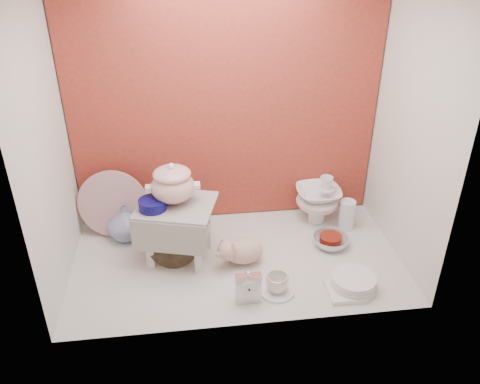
% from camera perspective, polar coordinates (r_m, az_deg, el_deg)
% --- Properties ---
extents(ground, '(1.80, 1.80, 0.00)m').
position_cam_1_polar(ground, '(2.76, -0.36, -7.83)').
color(ground, silver).
rests_on(ground, ground).
extents(niche_shell, '(1.86, 1.03, 1.53)m').
position_cam_1_polar(niche_shell, '(2.49, -0.95, 12.08)').
color(niche_shell, '#A23B28').
rests_on(niche_shell, ground).
extents(step_stool, '(0.47, 0.44, 0.34)m').
position_cam_1_polar(step_stool, '(2.71, -7.20, -4.51)').
color(step_stool, silver).
rests_on(step_stool, ground).
extents(soup_tureen, '(0.32, 0.32, 0.23)m').
position_cam_1_polar(soup_tureen, '(2.59, -7.83, 1.06)').
color(soup_tureen, white).
rests_on(soup_tureen, step_stool).
extents(cobalt_bowl, '(0.18, 0.18, 0.05)m').
position_cam_1_polar(cobalt_bowl, '(2.59, -10.11, -1.43)').
color(cobalt_bowl, '#0C0B52').
rests_on(cobalt_bowl, step_stool).
extents(floral_platter, '(0.42, 0.13, 0.41)m').
position_cam_1_polar(floral_platter, '(2.96, -14.52, -1.38)').
color(floral_platter, silver).
rests_on(floral_platter, ground).
extents(blue_white_vase, '(0.24, 0.24, 0.22)m').
position_cam_1_polar(blue_white_vase, '(2.95, -13.19, -3.46)').
color(blue_white_vase, silver).
rests_on(blue_white_vase, ground).
extents(lacquer_tray, '(0.28, 0.09, 0.28)m').
position_cam_1_polar(lacquer_tray, '(2.67, -7.77, -6.03)').
color(lacquer_tray, black).
rests_on(lacquer_tray, ground).
extents(mantel_clock, '(0.13, 0.05, 0.19)m').
position_cam_1_polar(mantel_clock, '(2.44, 0.95, -10.94)').
color(mantel_clock, silver).
rests_on(mantel_clock, ground).
extents(plush_pig, '(0.27, 0.19, 0.16)m').
position_cam_1_polar(plush_pig, '(2.69, 0.41, -6.79)').
color(plush_pig, tan).
rests_on(plush_pig, ground).
extents(teacup_saucer, '(0.21, 0.21, 0.01)m').
position_cam_1_polar(teacup_saucer, '(2.56, 4.29, -11.38)').
color(teacup_saucer, white).
rests_on(teacup_saucer, ground).
extents(gold_rim_teacup, '(0.13, 0.13, 0.09)m').
position_cam_1_polar(gold_rim_teacup, '(2.52, 4.33, -10.48)').
color(gold_rim_teacup, white).
rests_on(gold_rim_teacup, teacup_saucer).
extents(lattice_dish, '(0.18, 0.18, 0.03)m').
position_cam_1_polar(lattice_dish, '(2.59, 12.09, -11.16)').
color(lattice_dish, white).
rests_on(lattice_dish, ground).
extents(dinner_plate_stack, '(0.29, 0.29, 0.07)m').
position_cam_1_polar(dinner_plate_stack, '(2.62, 13.01, -10.18)').
color(dinner_plate_stack, white).
rests_on(dinner_plate_stack, ground).
extents(crystal_bowl, '(0.25, 0.25, 0.06)m').
position_cam_1_polar(crystal_bowl, '(2.90, 10.44, -5.63)').
color(crystal_bowl, silver).
rests_on(crystal_bowl, ground).
extents(clear_glass_vase, '(0.12, 0.12, 0.19)m').
position_cam_1_polar(clear_glass_vase, '(3.04, 12.28, -2.59)').
color(clear_glass_vase, silver).
rests_on(clear_glass_vase, ground).
extents(porcelain_tower, '(0.36, 0.36, 0.31)m').
position_cam_1_polar(porcelain_tower, '(3.05, 9.03, -0.80)').
color(porcelain_tower, white).
rests_on(porcelain_tower, ground).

